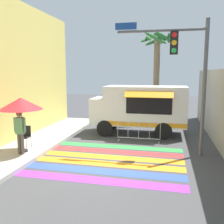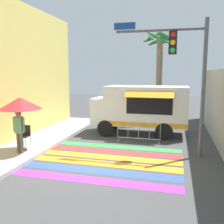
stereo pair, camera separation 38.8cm
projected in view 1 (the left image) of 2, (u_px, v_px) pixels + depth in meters
name	position (u px, v px, depth m)	size (l,w,h in m)	color
ground_plane	(101.00, 162.00, 9.72)	(60.00, 60.00, 0.00)	#424244
concrete_wall_right	(221.00, 109.00, 11.28)	(0.20, 16.00, 3.60)	#A39E93
crosswalk_painted	(102.00, 160.00, 9.93)	(6.40, 4.36, 0.01)	purple
food_truck	(138.00, 107.00, 13.99)	(5.22, 2.56, 2.71)	white
traffic_signal_pole	(186.00, 65.00, 10.04)	(3.75, 0.29, 5.53)	#515456
patio_umbrella	(21.00, 104.00, 10.16)	(1.75, 1.75, 2.28)	black
folding_chair	(26.00, 135.00, 10.90)	(0.41, 0.41, 0.99)	#4C4C51
vendor_person	(20.00, 129.00, 10.03)	(0.53, 0.24, 1.78)	brown
barricade_front	(139.00, 132.00, 12.46)	(2.15, 0.44, 1.03)	#B7BABF
palm_tree	(157.00, 62.00, 17.57)	(2.44, 2.38, 6.27)	#7A664C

